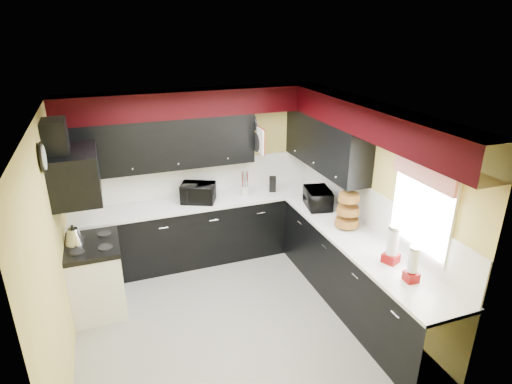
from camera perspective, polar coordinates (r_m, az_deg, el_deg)
ground at (r=5.42m, az=-3.02°, el=-16.35°), size 3.60×3.60×0.00m
wall_back at (r=6.36m, az=-8.07°, el=2.42°), size 3.60×0.06×2.50m
wall_right at (r=5.49m, az=14.97°, el=-1.41°), size 0.06×3.60×2.50m
wall_left at (r=4.63m, az=-25.32°, el=-7.44°), size 0.06×3.60×2.50m
ceiling at (r=4.34m, az=-3.69°, el=10.50°), size 3.60×3.60×0.06m
cab_back at (r=6.41m, az=-7.10°, el=-5.19°), size 3.60×0.60×0.90m
cab_right at (r=5.48m, az=13.29°, el=-10.74°), size 0.60×3.00×0.90m
counter_back at (r=6.21m, az=-7.30°, el=-1.33°), size 3.62×0.64×0.04m
counter_right at (r=5.25m, az=13.73°, el=-6.41°), size 0.64×3.02×0.04m
splash_back at (r=6.37m, az=-8.02°, el=1.88°), size 3.60×0.02×0.50m
splash_right at (r=5.50m, az=14.82°, el=-2.00°), size 0.02×3.60×0.50m
upper_back at (r=5.95m, az=-12.70°, el=6.28°), size 2.60×0.35×0.70m
upper_right at (r=5.93m, az=9.21°, el=6.48°), size 0.35×1.80×0.70m
soffit_back at (r=5.91m, az=-8.24°, el=11.71°), size 3.60×0.36×0.35m
soffit_right at (r=4.92m, az=15.63°, el=9.05°), size 0.36×3.24×0.35m
stove at (r=5.66m, az=-20.43°, el=-10.76°), size 0.60×0.75×0.86m
cooktop at (r=5.43m, az=-21.07°, el=-6.66°), size 0.62×0.77×0.06m
hood at (r=5.09m, az=-22.98°, el=2.12°), size 0.50×0.78×0.55m
hood_duct at (r=4.99m, az=-25.18°, el=6.45°), size 0.24×0.40×0.40m
window at (r=4.72m, az=21.27°, el=-2.15°), size 0.03×0.86×0.96m
valance at (r=4.55m, az=21.43°, el=2.35°), size 0.04×0.88×0.20m
pan_top at (r=6.13m, az=-0.34°, el=9.20°), size 0.03×0.22×0.40m
pan_mid at (r=6.07m, az=0.08°, el=6.65°), size 0.03×0.28×0.46m
pan_low at (r=6.32m, az=-0.74°, el=6.97°), size 0.03×0.24×0.42m
cut_board at (r=5.96m, az=0.57°, el=6.83°), size 0.03×0.26×0.35m
baskets at (r=5.40m, az=12.15°, el=-2.32°), size 0.27×0.27×0.50m
clock at (r=4.53m, az=-26.58°, el=4.12°), size 0.03×0.30×0.30m
deco_plate at (r=4.89m, az=18.13°, el=7.79°), size 0.03×0.24×0.24m
toaster_oven at (r=6.12m, az=-7.73°, el=-0.11°), size 0.58×0.54×0.27m
microwave at (r=5.96m, az=8.28°, el=-0.83°), size 0.41×0.52×0.26m
utensil_crock at (r=6.30m, az=-1.47°, el=0.15°), size 0.16×0.16×0.15m
knife_block at (r=6.45m, az=2.22°, el=1.01°), size 0.14×0.17×0.22m
kettle at (r=5.45m, az=-23.14°, el=-5.42°), size 0.27×0.27×0.19m
dispenser_a at (r=4.78m, az=17.73°, el=-6.76°), size 0.20×0.20×0.41m
dispenser_b at (r=4.54m, az=20.17°, el=-9.24°), size 0.14×0.14×0.34m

